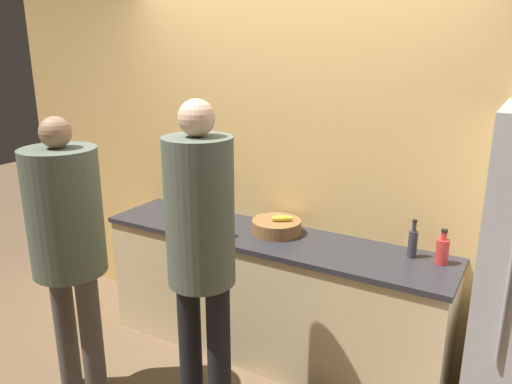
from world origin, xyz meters
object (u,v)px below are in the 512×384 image
utensil_crock (173,200)px  bottle_clear (215,219)px  cup_yellow (176,214)px  potted_plant (196,202)px  fruit_bowl (277,226)px  cup_black (225,230)px  bottle_red (442,250)px  person_left (67,232)px  person_center (201,241)px  bottle_dark (413,242)px

utensil_crock → bottle_clear: 0.52m
cup_yellow → potted_plant: (0.10, 0.12, 0.08)m
fruit_bowl → potted_plant: potted_plant is taller
cup_black → bottle_red: bearing=11.6°
bottle_red → person_left: bearing=-150.2°
fruit_bowl → utensil_crock: bearing=176.7°
cup_yellow → potted_plant: potted_plant is taller
bottle_red → potted_plant: size_ratio=0.95×
cup_black → potted_plant: size_ratio=0.43×
person_center → bottle_red: person_center is taller
fruit_bowl → bottle_red: 1.06m
person_center → cup_yellow: person_center is taller
bottle_dark → cup_black: size_ratio=2.47×
utensil_crock → person_center: bearing=-44.1°
fruit_bowl → bottle_clear: bottle_clear is taller
utensil_crock → cup_yellow: 0.26m
person_center → bottle_clear: bearing=120.0°
bottle_clear → potted_plant: 0.25m
potted_plant → cup_yellow: bearing=-131.5°
potted_plant → fruit_bowl: bearing=1.5°
person_center → bottle_dark: person_center is taller
bottle_dark → potted_plant: (-1.53, -0.07, 0.03)m
cup_yellow → potted_plant: 0.17m
bottle_red → bottle_dark: 0.17m
fruit_bowl → cup_black: (-0.26, -0.23, 0.00)m
bottle_clear → bottle_dark: size_ratio=0.61×
person_left → utensil_crock: (-0.11, 1.08, -0.12)m
cup_black → person_center: bearing=-67.5°
person_left → bottle_clear: person_left is taller
person_left → bottle_dark: 2.02m
bottle_red → cup_yellow: (-1.81, -0.18, -0.04)m
person_left → bottle_clear: size_ratio=12.05×
cup_yellow → bottle_red: bearing=5.5°
bottle_dark → cup_yellow: 1.65m
utensil_crock → potted_plant: (0.28, -0.07, 0.05)m
fruit_bowl → cup_black: 0.35m
person_left → potted_plant: (0.16, 1.01, -0.07)m
fruit_bowl → bottle_dark: bottle_dark is taller
utensil_crock → cup_yellow: size_ratio=3.36×
fruit_bowl → bottle_dark: bearing=3.5°
utensil_crock → bottle_dark: utensil_crock is taller
utensil_crock → bottle_dark: size_ratio=1.32×
fruit_bowl → cup_yellow: 0.77m
person_left → bottle_dark: size_ratio=7.35×
person_left → potted_plant: person_left is taller
bottle_clear → potted_plant: size_ratio=0.65×
utensil_crock → cup_black: bearing=-22.9°
person_left → person_center: person_center is taller
person_center → bottle_clear: person_center is taller
fruit_bowl → potted_plant: (-0.65, -0.02, 0.08)m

